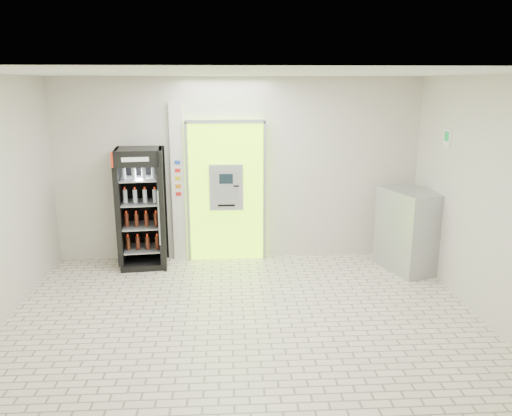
{
  "coord_description": "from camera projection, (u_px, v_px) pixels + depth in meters",
  "views": [
    {
      "loc": [
        -0.18,
        -5.62,
        2.9
      ],
      "look_at": [
        0.22,
        1.2,
        1.18
      ],
      "focal_mm": 35.0,
      "sensor_mm": 36.0,
      "label": 1
    }
  ],
  "objects": [
    {
      "name": "beverage_cooler",
      "position": [
        142.0,
        210.0,
        7.96
      ],
      "size": [
        0.78,
        0.73,
        1.91
      ],
      "rotation": [
        0.0,
        0.0,
        0.11
      ],
      "color": "black",
      "rests_on": "ground"
    },
    {
      "name": "pillar",
      "position": [
        178.0,
        183.0,
        8.16
      ],
      "size": [
        0.22,
        0.11,
        2.6
      ],
      "color": "silver",
      "rests_on": "ground"
    },
    {
      "name": "atm_assembly",
      "position": [
        226.0,
        191.0,
        8.2
      ],
      "size": [
        1.3,
        0.24,
        2.33
      ],
      "color": "#A4FF12",
      "rests_on": "ground"
    },
    {
      "name": "exit_sign",
      "position": [
        447.0,
        138.0,
        7.17
      ],
      "size": [
        0.02,
        0.22,
        0.26
      ],
      "color": "white",
      "rests_on": "room_shell"
    },
    {
      "name": "room_shell",
      "position": [
        243.0,
        178.0,
        5.71
      ],
      "size": [
        6.0,
        6.0,
        6.0
      ],
      "color": "beige",
      "rests_on": "ground"
    },
    {
      "name": "steel_cabinet",
      "position": [
        409.0,
        230.0,
        7.84
      ],
      "size": [
        0.92,
        1.11,
        1.29
      ],
      "rotation": [
        0.0,
        0.0,
        0.3
      ],
      "color": "#9EA0A5",
      "rests_on": "ground"
    },
    {
      "name": "ground",
      "position": [
        244.0,
        324.0,
        6.16
      ],
      "size": [
        6.0,
        6.0,
        0.0
      ],
      "primitive_type": "plane",
      "color": "beige",
      "rests_on": "ground"
    }
  ]
}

